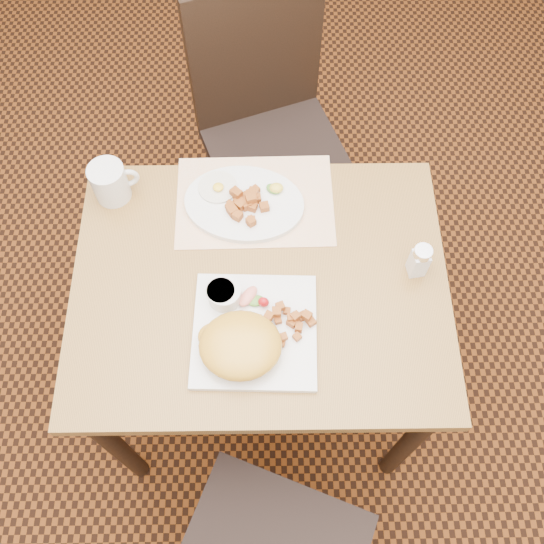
{
  "coord_description": "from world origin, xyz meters",
  "views": [
    {
      "loc": [
        0.02,
        -0.64,
        2.04
      ],
      "look_at": [
        0.03,
        -0.01,
        0.82
      ],
      "focal_mm": 40.0,
      "sensor_mm": 36.0,
      "label": 1
    }
  ],
  "objects_px": {
    "plate_square": "(255,331)",
    "plate_oval": "(244,204)",
    "coffee_mug": "(111,182)",
    "salt_shaker": "(419,260)",
    "chair_far": "(269,121)",
    "table": "(261,302)"
  },
  "relations": [
    {
      "from": "plate_square",
      "to": "coffee_mug",
      "type": "distance_m",
      "value": 0.53
    },
    {
      "from": "plate_square",
      "to": "coffee_mug",
      "type": "xyz_separation_m",
      "value": [
        -0.36,
        0.39,
        0.04
      ]
    },
    {
      "from": "table",
      "to": "salt_shaker",
      "type": "height_order",
      "value": "salt_shaker"
    },
    {
      "from": "plate_oval",
      "to": "plate_square",
      "type": "bearing_deg",
      "value": -85.5
    },
    {
      "from": "plate_square",
      "to": "plate_oval",
      "type": "distance_m",
      "value": 0.35
    },
    {
      "from": "salt_shaker",
      "to": "table",
      "type": "bearing_deg",
      "value": -175.81
    },
    {
      "from": "salt_shaker",
      "to": "coffee_mug",
      "type": "distance_m",
      "value": 0.78
    },
    {
      "from": "chair_far",
      "to": "salt_shaker",
      "type": "distance_m",
      "value": 0.79
    },
    {
      "from": "table",
      "to": "plate_square",
      "type": "height_order",
      "value": "plate_square"
    },
    {
      "from": "coffee_mug",
      "to": "plate_oval",
      "type": "bearing_deg",
      "value": -7.0
    },
    {
      "from": "salt_shaker",
      "to": "plate_square",
      "type": "bearing_deg",
      "value": -158.16
    },
    {
      "from": "plate_square",
      "to": "coffee_mug",
      "type": "bearing_deg",
      "value": 133.03
    },
    {
      "from": "chair_far",
      "to": "salt_shaker",
      "type": "relative_size",
      "value": 9.7
    },
    {
      "from": "salt_shaker",
      "to": "coffee_mug",
      "type": "height_order",
      "value": "coffee_mug"
    },
    {
      "from": "plate_oval",
      "to": "coffee_mug",
      "type": "height_order",
      "value": "coffee_mug"
    },
    {
      "from": "plate_square",
      "to": "chair_far",
      "type": "bearing_deg",
      "value": 87.32
    },
    {
      "from": "plate_square",
      "to": "coffee_mug",
      "type": "height_order",
      "value": "coffee_mug"
    },
    {
      "from": "table",
      "to": "chair_far",
      "type": "bearing_deg",
      "value": 87.83
    },
    {
      "from": "coffee_mug",
      "to": "salt_shaker",
      "type": "bearing_deg",
      "value": -17.28
    },
    {
      "from": "table",
      "to": "salt_shaker",
      "type": "distance_m",
      "value": 0.41
    },
    {
      "from": "chair_far",
      "to": "coffee_mug",
      "type": "bearing_deg",
      "value": 26.99
    },
    {
      "from": "table",
      "to": "plate_oval",
      "type": "xyz_separation_m",
      "value": [
        -0.04,
        0.22,
        0.12
      ]
    }
  ]
}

